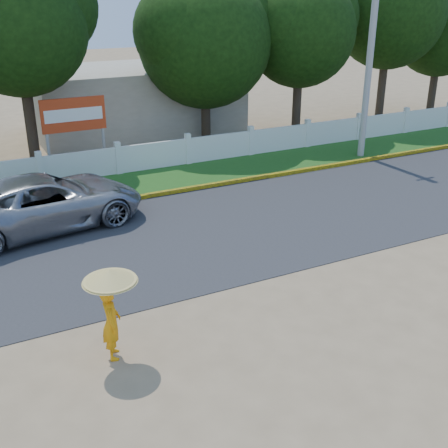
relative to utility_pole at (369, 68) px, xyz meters
name	(u,v)px	position (x,y,z in m)	size (l,w,h in m)	color
ground	(263,304)	(-10.25, -8.87, -3.79)	(120.00, 120.00, 0.00)	#9E8460
road	(186,235)	(-10.25, -4.37, -3.78)	(60.00, 7.00, 0.02)	#38383A
grass_verge	(131,184)	(-10.25, 0.88, -3.77)	(60.00, 3.50, 0.03)	#2D601E
curb	(146,196)	(-10.25, -0.82, -3.71)	(40.00, 0.18, 0.16)	yellow
fence	(118,161)	(-10.25, 2.33, -3.24)	(40.00, 0.10, 1.10)	silver
building_near	(134,99)	(-7.25, 9.13, -2.19)	(10.00, 6.00, 3.20)	#B7AD99
utility_pole	(369,68)	(0.00, 0.00, 0.00)	(0.28, 0.28, 7.57)	#9B9B99
vehicle	(45,202)	(-13.84, -1.86, -2.96)	(2.76, 5.98, 1.66)	#95969C
monk_with_parasol	(110,301)	(-13.92, -9.21, -2.52)	(1.07, 1.07, 1.95)	orange
billboard	(74,119)	(-11.59, 3.43, -1.65)	(2.50, 0.13, 2.95)	gray
tree_row	(188,33)	(-5.82, 5.33, 1.20)	(40.23, 6.43, 8.57)	#473828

